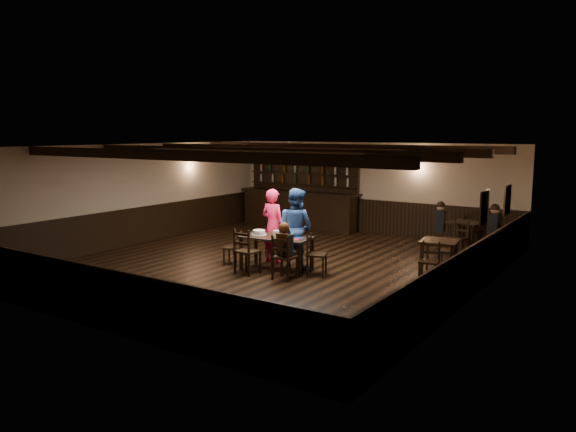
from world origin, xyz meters
The scene contains 25 objects.
ground centered at (0.00, 0.00, 0.00)m, with size 10.00×10.00×0.00m, color black.
room_shell centered at (0.01, 0.04, 1.75)m, with size 9.02×10.02×2.71m.
dining_table centered at (0.30, -0.38, 0.67)m, with size 1.62×0.94×0.75m.
chair_near_left centered at (-0.03, -1.09, 0.58)m, with size 0.48×0.46×0.99m.
chair_near_right centered at (0.89, -1.01, 0.55)m, with size 0.45×0.43×0.94m.
chair_end_left centered at (-0.79, -0.48, 0.45)m, with size 0.43×0.45×0.78m.
chair_end_right centered at (1.19, -0.29, 0.52)m, with size 0.51×0.52×0.88m.
chair_far_pushed centered at (-0.54, 0.82, 0.53)m, with size 0.52×0.50×0.92m.
woman_pink centered at (-0.20, 0.21, 0.86)m, with size 0.63×0.41×1.72m, color #DA265E.
man_blue centered at (0.49, 0.09, 0.89)m, with size 0.87×0.68×1.79m, color navy.
seated_person centered at (0.89, -0.94, 0.80)m, with size 0.31×0.47×0.76m.
cake centered at (-0.15, -0.42, 0.80)m, with size 0.34×0.34×0.11m.
plate_stack_a centered at (0.31, -0.41, 0.82)m, with size 0.15×0.15×0.14m, color white.
plate_stack_b centered at (0.53, -0.32, 0.85)m, with size 0.16×0.16×0.19m, color white.
tea_light centered at (0.35, -0.24, 0.78)m, with size 0.04×0.04×0.06m.
salt_shaker centered at (0.68, -0.41, 0.79)m, with size 0.03×0.03×0.08m, color silver.
pepper_shaker centered at (0.72, -0.38, 0.80)m, with size 0.03×0.03×0.09m, color #A5A8AD.
drink_glass centered at (0.61, -0.22, 0.80)m, with size 0.06×0.06×0.10m, color silver.
menu_red centered at (0.78, -0.45, 0.75)m, with size 0.26×0.18×0.00m, color maroon.
menu_blue centered at (0.80, -0.24, 0.75)m, with size 0.26×0.18×0.00m, color navy.
bar_counter centered at (-2.32, 4.72, 0.73)m, with size 4.12×0.70×2.20m.
back_table_a centered at (3.41, 1.19, 0.64)m, with size 0.85×0.85×0.75m.
back_table_b centered at (3.18, 3.94, 0.65)m, with size 0.96×0.96×0.75m.
bg_patron_left centered at (2.57, 3.74, 0.86)m, with size 0.30×0.42×0.78m.
bg_patron_right centered at (3.89, 3.81, 0.87)m, with size 0.24×0.39×0.81m.
Camera 1 is at (7.18, -10.28, 3.03)m, focal length 35.00 mm.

